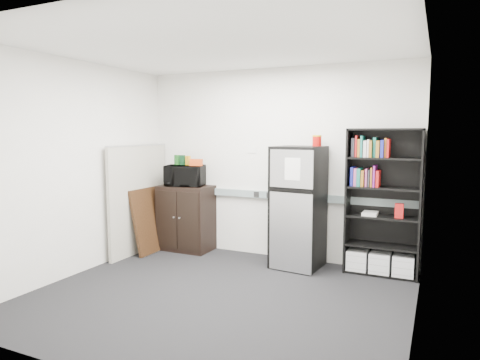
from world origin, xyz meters
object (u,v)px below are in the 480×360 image
at_px(cubicle_partition, 139,199).
at_px(refrigerator, 298,207).
at_px(bookshelf, 383,203).
at_px(microwave, 185,176).
at_px(cabinet, 186,218).

bearing_deg(cubicle_partition, refrigerator, 8.19).
xyz_separation_m(bookshelf, refrigerator, (-1.06, -0.14, -0.10)).
relative_size(bookshelf, refrigerator, 1.14).
bearing_deg(bookshelf, cubicle_partition, -171.94).
bearing_deg(microwave, cubicle_partition, -160.61).
height_order(cabinet, refrigerator, refrigerator).
height_order(bookshelf, refrigerator, bookshelf).
height_order(cubicle_partition, microwave, cubicle_partition).
distance_m(cubicle_partition, microwave, 0.77).
bearing_deg(cabinet, bookshelf, 1.29).
bearing_deg(microwave, bookshelf, -14.75).
bearing_deg(cubicle_partition, bookshelf, 8.06).
xyz_separation_m(cabinet, refrigerator, (1.81, -0.08, 0.31)).
relative_size(bookshelf, cubicle_partition, 1.14).
bearing_deg(cabinet, refrigerator, -2.54).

